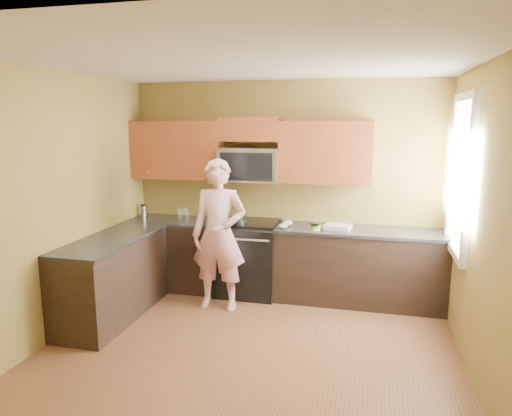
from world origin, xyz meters
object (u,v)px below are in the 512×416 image
(frying_pan, at_px, (237,222))
(stove, at_px, (248,257))
(woman, at_px, (219,235))
(travel_mug, at_px, (144,216))
(butter_tub, at_px, (315,230))
(microwave, at_px, (250,181))

(frying_pan, bearing_deg, stove, 52.70)
(woman, bearing_deg, frying_pan, 75.80)
(stove, distance_m, travel_mug, 1.57)
(butter_tub, height_order, travel_mug, travel_mug)
(frying_pan, relative_size, butter_tub, 3.63)
(stove, height_order, microwave, microwave)
(microwave, distance_m, butter_tub, 1.06)
(frying_pan, xyz_separation_m, travel_mug, (-1.38, 0.19, -0.03))
(stove, height_order, woman, woman)
(microwave, distance_m, woman, 0.88)
(butter_tub, bearing_deg, travel_mug, 173.43)
(microwave, bearing_deg, travel_mug, -179.72)
(woman, bearing_deg, butter_tub, 16.34)
(stove, xyz_separation_m, travel_mug, (-1.50, 0.12, 0.45))
(frying_pan, bearing_deg, microwave, 79.28)
(woman, relative_size, frying_pan, 4.17)
(butter_tub, xyz_separation_m, travel_mug, (-2.37, 0.27, 0.00))
(woman, distance_m, frying_pan, 0.46)
(microwave, relative_size, butter_tub, 6.45)
(microwave, relative_size, frying_pan, 1.78)
(frying_pan, xyz_separation_m, butter_tub, (0.99, -0.08, -0.03))
(woman, xyz_separation_m, frying_pan, (0.09, 0.45, 0.06))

